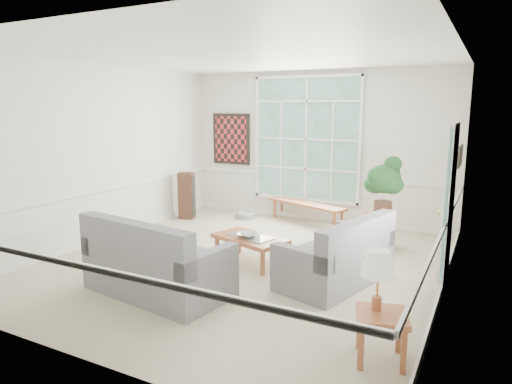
% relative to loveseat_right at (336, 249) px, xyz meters
% --- Properties ---
extents(floor, '(5.50, 6.00, 0.01)m').
position_rel_loveseat_right_xyz_m(floor, '(-1.43, 0.09, -0.45)').
color(floor, '#AEA68F').
rests_on(floor, ground).
extents(ceiling, '(5.50, 6.00, 0.02)m').
position_rel_loveseat_right_xyz_m(ceiling, '(-1.43, 0.09, 2.55)').
color(ceiling, white).
rests_on(ceiling, ground).
extents(wall_back, '(5.50, 0.02, 3.00)m').
position_rel_loveseat_right_xyz_m(wall_back, '(-1.43, 3.09, 1.05)').
color(wall_back, silver).
rests_on(wall_back, ground).
extents(wall_front, '(5.50, 0.02, 3.00)m').
position_rel_loveseat_right_xyz_m(wall_front, '(-1.43, -2.91, 1.05)').
color(wall_front, silver).
rests_on(wall_front, ground).
extents(wall_left, '(0.02, 6.00, 3.00)m').
position_rel_loveseat_right_xyz_m(wall_left, '(-4.18, 0.09, 1.05)').
color(wall_left, silver).
rests_on(wall_left, ground).
extents(wall_right, '(0.02, 6.00, 3.00)m').
position_rel_loveseat_right_xyz_m(wall_right, '(1.32, 0.09, 1.05)').
color(wall_right, silver).
rests_on(wall_right, ground).
extents(window_back, '(2.30, 0.08, 2.40)m').
position_rel_loveseat_right_xyz_m(window_back, '(-1.63, 3.05, 1.20)').
color(window_back, white).
rests_on(window_back, wall_back).
extents(entry_door, '(0.08, 0.90, 2.10)m').
position_rel_loveseat_right_xyz_m(entry_door, '(1.28, 0.69, 0.60)').
color(entry_door, white).
rests_on(entry_door, floor).
extents(door_sidelight, '(0.08, 0.26, 1.90)m').
position_rel_loveseat_right_xyz_m(door_sidelight, '(1.28, 0.06, 0.70)').
color(door_sidelight, white).
rests_on(door_sidelight, wall_right).
extents(wall_art, '(0.90, 0.06, 1.10)m').
position_rel_loveseat_right_xyz_m(wall_art, '(-3.38, 3.04, 1.15)').
color(wall_art, maroon).
rests_on(wall_art, wall_back).
extents(wall_frame_near, '(0.04, 0.26, 0.32)m').
position_rel_loveseat_right_xyz_m(wall_frame_near, '(1.28, 1.84, 1.10)').
color(wall_frame_near, black).
rests_on(wall_frame_near, wall_right).
extents(wall_frame_far, '(0.04, 0.26, 0.32)m').
position_rel_loveseat_right_xyz_m(wall_frame_far, '(1.28, 2.24, 1.10)').
color(wall_frame_far, black).
rests_on(wall_frame_far, wall_right).
extents(loveseat_right, '(1.25, 1.82, 0.89)m').
position_rel_loveseat_right_xyz_m(loveseat_right, '(0.00, 0.00, 0.00)').
color(loveseat_right, slate).
rests_on(loveseat_right, floor).
extents(loveseat_front, '(1.92, 1.17, 0.98)m').
position_rel_loveseat_right_xyz_m(loveseat_front, '(-1.84, -1.35, 0.04)').
color(loveseat_front, slate).
rests_on(loveseat_front, floor).
extents(coffee_table, '(1.22, 0.89, 0.41)m').
position_rel_loveseat_right_xyz_m(coffee_table, '(-1.34, 0.12, -0.24)').
color(coffee_table, '#985230').
rests_on(coffee_table, floor).
extents(pewter_bowl, '(0.36, 0.36, 0.09)m').
position_rel_loveseat_right_xyz_m(pewter_bowl, '(-1.34, 0.04, 0.00)').
color(pewter_bowl, '#939398').
rests_on(pewter_bowl, coffee_table).
extents(window_bench, '(1.76, 0.90, 0.41)m').
position_rel_loveseat_right_xyz_m(window_bench, '(-1.48, 2.74, -0.24)').
color(window_bench, '#985230').
rests_on(window_bench, floor).
extents(end_table, '(0.57, 0.57, 0.54)m').
position_rel_loveseat_right_xyz_m(end_table, '(0.14, 1.80, -0.18)').
color(end_table, '#985230').
rests_on(end_table, floor).
extents(houseplant, '(0.67, 0.67, 1.00)m').
position_rel_loveseat_right_xyz_m(houseplant, '(0.21, 1.78, 0.59)').
color(houseplant, '#1E4D23').
rests_on(houseplant, end_table).
extents(side_table, '(0.56, 0.56, 0.46)m').
position_rel_loveseat_right_xyz_m(side_table, '(0.97, -1.66, -0.22)').
color(side_table, '#985230').
rests_on(side_table, floor).
extents(table_lamp, '(0.44, 0.44, 0.56)m').
position_rel_loveseat_right_xyz_m(table_lamp, '(0.90, -1.61, 0.30)').
color(table_lamp, white).
rests_on(table_lamp, side_table).
extents(pet_bed, '(0.54, 0.54, 0.12)m').
position_rel_loveseat_right_xyz_m(pet_bed, '(-2.77, 2.56, -0.39)').
color(pet_bed, gray).
rests_on(pet_bed, floor).
extents(floor_speaker, '(0.35, 0.31, 0.97)m').
position_rel_loveseat_right_xyz_m(floor_speaker, '(-3.83, 1.97, 0.04)').
color(floor_speaker, '#43271D').
rests_on(floor_speaker, floor).
extents(cat, '(0.33, 0.25, 0.14)m').
position_rel_loveseat_right_xyz_m(cat, '(0.06, 0.59, 0.08)').
color(cat, black).
rests_on(cat, loveseat_right).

